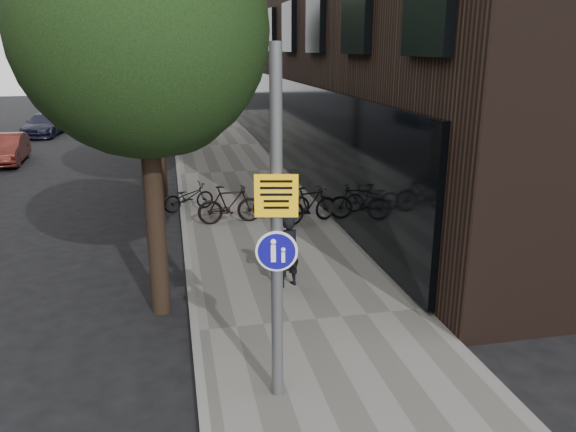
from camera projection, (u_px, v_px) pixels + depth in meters
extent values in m
cube|color=slate|center=(260.00, 220.00, 16.81)|extent=(4.50, 60.00, 0.12)
cube|color=slate|center=(184.00, 224.00, 16.37)|extent=(0.15, 60.00, 0.13)
cylinder|color=black|center=(156.00, 235.00, 10.65)|extent=(0.36, 0.36, 3.20)
sphere|color=black|center=(142.00, 30.00, 9.58)|extent=(4.40, 4.40, 4.40)
sphere|color=black|center=(169.00, 86.00, 10.70)|extent=(2.64, 2.64, 2.64)
cylinder|color=black|center=(160.00, 154.00, 18.62)|extent=(0.36, 0.36, 3.20)
sphere|color=black|center=(153.00, 38.00, 17.55)|extent=(5.00, 5.00, 5.00)
sphere|color=black|center=(168.00, 70.00, 18.67)|extent=(3.00, 3.00, 3.00)
cylinder|color=black|center=(162.00, 121.00, 27.05)|extent=(0.36, 0.36, 3.20)
sphere|color=black|center=(157.00, 41.00, 25.98)|extent=(5.00, 5.00, 5.00)
sphere|color=black|center=(167.00, 63.00, 27.10)|extent=(3.00, 3.00, 3.00)
cylinder|color=#595B5E|center=(277.00, 234.00, 7.56)|extent=(0.17, 0.17, 4.97)
cube|color=yellow|center=(276.00, 194.00, 7.40)|extent=(0.57, 0.15, 0.57)
cylinder|color=#100B81|center=(277.00, 249.00, 7.63)|extent=(0.50, 0.12, 0.51)
cylinder|color=white|center=(277.00, 249.00, 7.63)|extent=(0.57, 0.13, 0.57)
imported|color=black|center=(287.00, 251.00, 11.78)|extent=(0.67, 0.56, 1.56)
imported|color=black|center=(281.00, 202.00, 16.79)|extent=(1.76, 0.67, 0.92)
imported|color=black|center=(310.00, 205.00, 16.15)|extent=(1.89, 1.09, 1.10)
imported|color=black|center=(188.00, 197.00, 17.43)|extent=(1.74, 1.10, 0.86)
imported|color=black|center=(230.00, 204.00, 16.13)|extent=(1.89, 0.63, 1.12)
imported|color=#5D201A|center=(6.00, 149.00, 25.02)|extent=(1.61, 4.06, 1.31)
imported|color=#1A1C30|center=(45.00, 125.00, 33.05)|extent=(2.25, 4.59, 1.29)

